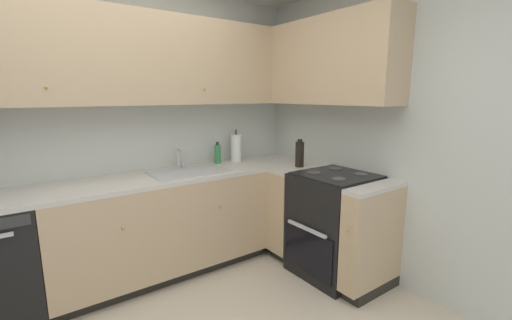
% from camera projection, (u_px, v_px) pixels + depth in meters
% --- Properties ---
extents(wall_back, '(4.02, 0.05, 2.50)m').
position_uv_depth(wall_back, '(92.00, 134.00, 2.83)').
color(wall_back, silver).
rests_on(wall_back, ground_plane).
extents(wall_right, '(0.05, 3.31, 2.50)m').
position_uv_depth(wall_right, '(407.00, 136.00, 2.67)').
color(wall_right, silver).
rests_on(wall_right, ground_plane).
extents(lower_cabinets_back, '(1.83, 0.62, 0.86)m').
position_uv_depth(lower_cabinets_back, '(162.00, 227.00, 2.98)').
color(lower_cabinets_back, tan).
rests_on(lower_cabinets_back, ground_plane).
extents(countertop_back, '(3.04, 0.60, 0.03)m').
position_uv_depth(countertop_back, '(160.00, 178.00, 2.89)').
color(countertop_back, beige).
rests_on(countertop_back, lower_cabinets_back).
extents(lower_cabinets_right, '(0.62, 1.06, 0.86)m').
position_uv_depth(lower_cabinets_right, '(323.00, 222.00, 3.08)').
color(lower_cabinets_right, tan).
rests_on(lower_cabinets_right, ground_plane).
extents(countertop_right, '(0.60, 1.06, 0.03)m').
position_uv_depth(countertop_right, '(325.00, 175.00, 2.99)').
color(countertop_right, beige).
rests_on(countertop_right, lower_cabinets_right).
extents(oven_range, '(0.68, 0.62, 1.05)m').
position_uv_depth(oven_range, '(335.00, 224.00, 2.99)').
color(oven_range, black).
rests_on(oven_range, ground_plane).
extents(upper_cabinets_back, '(2.72, 0.34, 0.74)m').
position_uv_depth(upper_cabinets_back, '(127.00, 59.00, 2.73)').
color(upper_cabinets_back, tan).
extents(upper_cabinets_right, '(0.32, 1.61, 0.74)m').
position_uv_depth(upper_cabinets_right, '(319.00, 63.00, 3.09)').
color(upper_cabinets_right, tan).
extents(sink, '(0.66, 0.40, 0.10)m').
position_uv_depth(sink, '(189.00, 177.00, 3.02)').
color(sink, '#B7B7BC').
rests_on(sink, countertop_back).
extents(faucet, '(0.07, 0.16, 0.19)m').
position_uv_depth(faucet, '(180.00, 156.00, 3.16)').
color(faucet, silver).
rests_on(faucet, countertop_back).
extents(soap_bottle, '(0.06, 0.06, 0.21)m').
position_uv_depth(soap_bottle, '(218.00, 154.00, 3.40)').
color(soap_bottle, '#338C4C').
rests_on(soap_bottle, countertop_back).
extents(paper_towel_roll, '(0.11, 0.11, 0.34)m').
position_uv_depth(paper_towel_roll, '(236.00, 148.00, 3.50)').
color(paper_towel_roll, white).
rests_on(paper_towel_roll, countertop_back).
extents(oil_bottle, '(0.08, 0.08, 0.26)m').
position_uv_depth(oil_bottle, '(300.00, 154.00, 3.23)').
color(oil_bottle, black).
rests_on(oil_bottle, countertop_right).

